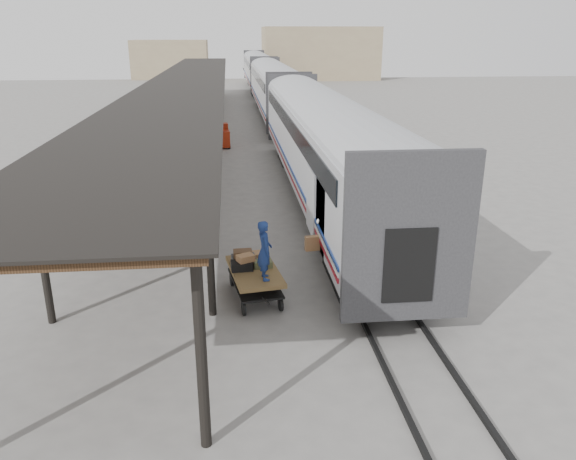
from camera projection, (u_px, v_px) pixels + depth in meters
The scene contains 11 objects.
ground at pixel (260, 281), 16.83m from camera, with size 160.00×160.00×0.00m, color slate.
train at pixel (275, 87), 47.97m from camera, with size 3.45×76.01×4.01m.
canopy at pixel (188, 81), 37.70m from camera, with size 4.90×64.30×4.15m.
rails at pixel (275, 118), 49.03m from camera, with size 1.54×150.00×0.12m.
building_far at pixel (319, 53), 90.07m from camera, with size 18.00×10.00×8.00m, color tan.
building_left at pixel (171, 59), 91.82m from camera, with size 12.00×8.00×6.00m, color tan.
baggage_cart at pixel (255, 276), 15.57m from camera, with size 1.61×2.56×0.86m.
suitcase_stack at pixel (248, 260), 15.74m from camera, with size 1.17×1.22×0.42m.
luggage_tug at pixel (221, 137), 36.38m from camera, with size 1.15×1.75×1.48m.
porter at pixel (265, 250), 14.64m from camera, with size 0.59×0.39×1.61m, color navy.
pedestrian at pixel (184, 167), 27.10m from camera, with size 1.08×0.45×1.84m, color black.
Camera 1 is at (-0.73, -15.38, 7.02)m, focal length 35.00 mm.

